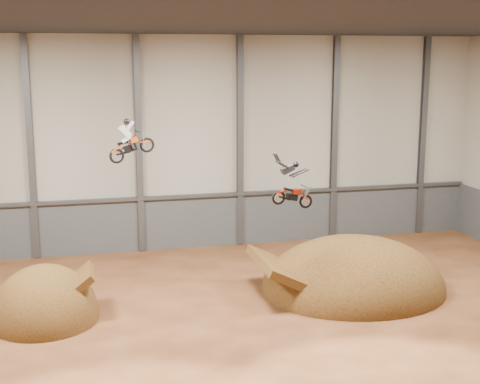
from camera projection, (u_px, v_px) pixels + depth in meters
name	position (u px, v px, depth m)	size (l,w,h in m)	color
floor	(245.00, 335.00, 30.83)	(40.00, 40.00, 0.00)	#4C2714
back_wall	(190.00, 144.00, 43.72)	(40.00, 0.10, 14.00)	#AFA99B
ceiling	(246.00, 23.00, 28.04)	(40.00, 40.00, 0.00)	black
lower_band_back	(191.00, 222.00, 44.67)	(39.80, 0.18, 3.50)	#4A4D51
steel_rail	(191.00, 196.00, 44.17)	(39.80, 0.35, 0.20)	#47494F
steel_column_1	(30.00, 149.00, 41.23)	(0.40, 0.36, 13.90)	#47494F
steel_column_2	(139.00, 146.00, 42.76)	(0.40, 0.36, 13.90)	#47494F
steel_column_3	(240.00, 143.00, 44.30)	(0.40, 0.36, 13.90)	#47494F
steel_column_4	(334.00, 140.00, 45.83)	(0.40, 0.36, 13.90)	#47494F
steel_column_5	(422.00, 137.00, 47.37)	(0.40, 0.36, 13.90)	#47494F
takeoff_ramp	(45.00, 318.00, 32.82)	(5.28, 6.09, 5.28)	#3A230E
landing_ramp	(353.00, 290.00, 36.77)	(10.24, 9.06, 5.91)	#3A230E
fmx_rider_a	(134.00, 136.00, 33.22)	(2.38, 0.90, 2.15)	#CC440D
fmx_rider_b	(291.00, 182.00, 32.49)	(2.88, 0.82, 2.47)	#B11903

